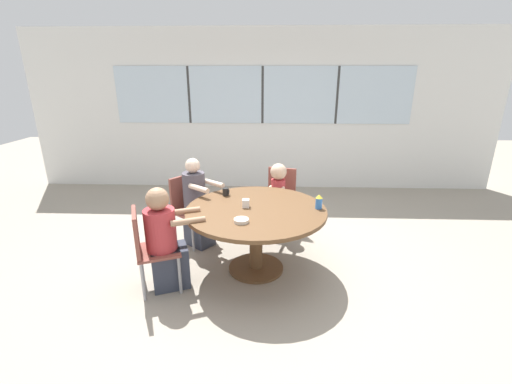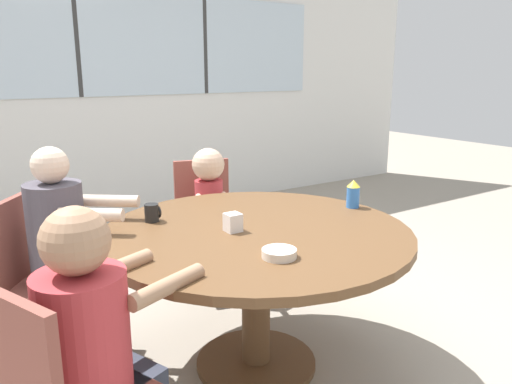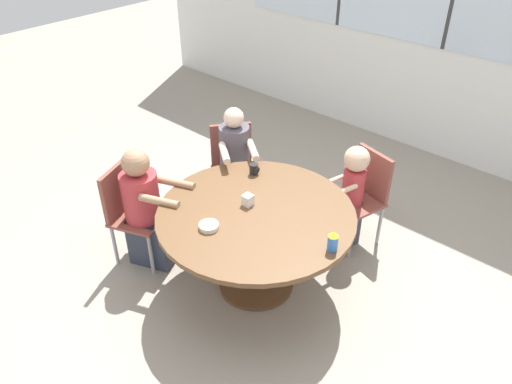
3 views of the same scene
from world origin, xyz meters
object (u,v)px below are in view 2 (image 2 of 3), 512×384
object	(u,v)px
bowl_white_shallow	(279,253)
person_woman_green_shirt	(66,267)
person_toddler	(210,218)
milk_carton_small	(233,222)
person_man_blue_shirt	(96,370)
sippy_cup	(353,193)
coffee_mug	(152,213)
chair_for_toddler	(205,212)
chair_for_woman_green_shirt	(34,266)

from	to	relation	value
bowl_white_shallow	person_woman_green_shirt	bearing A→B (deg)	124.07
person_toddler	milk_carton_small	size ratio (longest dim) A/B	11.19
person_man_blue_shirt	sippy_cup	xyz separation A→B (m)	(1.52, 0.37, 0.32)
sippy_cup	bowl_white_shallow	world-z (taller)	sippy_cup
bowl_white_shallow	coffee_mug	bearing A→B (deg)	107.70
chair_for_toddler	coffee_mug	distance (m)	0.98
chair_for_toddler	coffee_mug	world-z (taller)	chair_for_toddler
person_woman_green_shirt	sippy_cup	distance (m)	1.53
chair_for_woman_green_shirt	chair_for_toddler	size ratio (longest dim) A/B	1.00
bowl_white_shallow	milk_carton_small	bearing A→B (deg)	87.60
person_man_blue_shirt	coffee_mug	size ratio (longest dim) A/B	11.84
person_man_blue_shirt	coffee_mug	xyz separation A→B (m)	(0.51, 0.73, 0.28)
person_toddler	bowl_white_shallow	world-z (taller)	person_toddler
coffee_mug	person_woman_green_shirt	bearing A→B (deg)	154.44
milk_carton_small	bowl_white_shallow	xyz separation A→B (m)	(-0.02, -0.39, -0.03)
chair_for_woman_green_shirt	person_woman_green_shirt	xyz separation A→B (m)	(0.13, -0.10, 0.00)
person_man_blue_shirt	sippy_cup	size ratio (longest dim) A/B	6.91
milk_carton_small	person_woman_green_shirt	bearing A→B (deg)	139.98
person_toddler	bowl_white_shallow	size ratio (longest dim) A/B	6.81
chair_for_toddler	coffee_mug	xyz separation A→B (m)	(-0.65, -0.68, 0.26)
person_toddler	sippy_cup	distance (m)	1.03
coffee_mug	bowl_white_shallow	xyz separation A→B (m)	(0.24, -0.74, -0.03)
chair_for_woman_green_shirt	coffee_mug	world-z (taller)	chair_for_woman_green_shirt
person_man_blue_shirt	coffee_mug	distance (m)	0.94
coffee_mug	milk_carton_small	distance (m)	0.43
milk_carton_small	person_toddler	bearing A→B (deg)	68.22
sippy_cup	bowl_white_shallow	bearing A→B (deg)	-153.85
chair_for_woman_green_shirt	person_man_blue_shirt	bearing A→B (deg)	37.64
person_woman_green_shirt	person_toddler	size ratio (longest dim) A/B	1.15
person_woman_green_shirt	sippy_cup	xyz separation A→B (m)	(1.40, -0.55, 0.29)
person_man_blue_shirt	bowl_white_shallow	xyz separation A→B (m)	(0.75, -0.01, 0.26)
person_woman_green_shirt	person_toddler	xyz separation A→B (m)	(1.00, 0.35, -0.01)
chair_for_toddler	sippy_cup	world-z (taller)	sippy_cup
milk_carton_small	sippy_cup	bearing A→B (deg)	-0.54
milk_carton_small	bowl_white_shallow	size ratio (longest dim) A/B	0.61
person_toddler	bowl_white_shallow	bearing A→B (deg)	88.80
sippy_cup	bowl_white_shallow	xyz separation A→B (m)	(-0.77, -0.38, -0.06)
chair_for_woman_green_shirt	sippy_cup	world-z (taller)	sippy_cup
chair_for_woman_green_shirt	sippy_cup	bearing A→B (deg)	104.37
person_man_blue_shirt	person_woman_green_shirt	bearing A→B (deg)	150.73
chair_for_toddler	sippy_cup	distance (m)	1.14
person_woman_green_shirt	milk_carton_small	distance (m)	0.88
sippy_cup	person_toddler	bearing A→B (deg)	114.08
chair_for_woman_green_shirt	coffee_mug	distance (m)	0.65
chair_for_woman_green_shirt	sippy_cup	distance (m)	1.68
person_man_blue_shirt	person_toddler	world-z (taller)	person_man_blue_shirt
person_toddler	milk_carton_small	xyz separation A→B (m)	(-0.36, -0.89, 0.27)
milk_carton_small	person_man_blue_shirt	bearing A→B (deg)	-153.66
chair_for_toddler	person_toddler	distance (m)	0.15
coffee_mug	bowl_white_shallow	bearing A→B (deg)	-72.30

